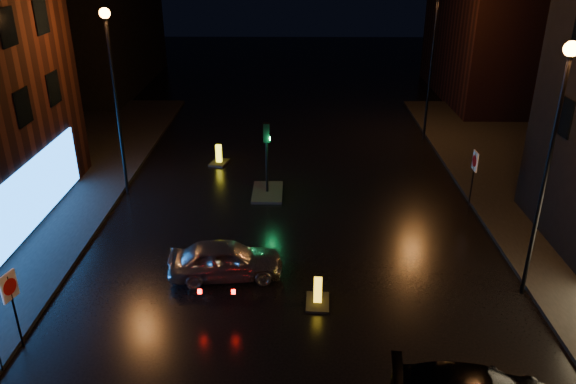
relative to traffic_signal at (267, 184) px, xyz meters
name	(u,v)px	position (x,y,z in m)	size (l,w,h in m)	color
building_far_right	(503,14)	(16.20, 18.00, 5.50)	(8.00, 14.00, 12.00)	black
street_lamp_lfar	(113,76)	(-6.60, 0.00, 5.06)	(0.44, 0.44, 8.37)	black
street_lamp_rnear	(553,137)	(9.00, -8.00, 5.06)	(0.44, 0.44, 8.37)	black
street_lamp_rfar	(433,44)	(9.00, 8.00, 5.06)	(0.44, 0.44, 8.37)	black
traffic_signal	(267,184)	(0.00, 0.00, 0.00)	(1.40, 2.40, 3.45)	black
silver_hatchback	(226,260)	(-1.14, -7.10, 0.18)	(1.60, 3.98, 1.36)	#A6A8AE
bollard_near	(318,298)	(2.05, -8.72, -0.29)	(0.81, 1.17, 0.99)	black
bollard_far	(219,159)	(-2.75, 3.82, -0.27)	(1.08, 1.37, 1.05)	black
road_sign_left	(11,293)	(-6.70, -10.95, 1.39)	(0.21, 0.60, 2.52)	black
road_sign_right	(474,166)	(9.10, -1.26, 1.44)	(0.08, 0.63, 2.60)	black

